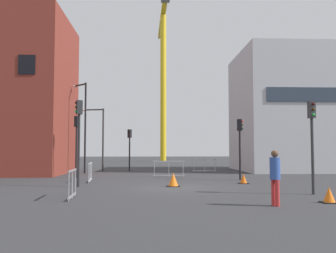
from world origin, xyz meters
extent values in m
plane|color=#333335|center=(0.00, 0.00, 0.00)|extent=(160.00, 160.00, 0.00)
cube|color=maroon|center=(-12.03, 10.91, 5.95)|extent=(8.95, 8.35, 11.91)
cube|color=black|center=(-9.35, 6.70, 7.45)|extent=(1.10, 0.06, 1.30)
cube|color=#B7B7BC|center=(12.85, 14.09, 5.16)|extent=(12.50, 9.00, 10.32)
cube|color=#2D3847|center=(12.85, 9.55, 6.01)|extent=(10.50, 0.08, 1.10)
cylinder|color=yellow|center=(0.73, 38.78, 11.37)|extent=(0.90, 0.90, 22.75)
cube|color=yellow|center=(0.66, 42.08, 23.15)|extent=(1.07, 18.85, 0.70)
cylinder|color=black|center=(-6.21, 11.02, 3.52)|extent=(0.14, 0.14, 7.04)
cube|color=black|center=(-6.72, 11.54, 6.94)|extent=(1.10, 1.10, 0.10)
ellipsoid|color=silver|center=(-7.24, 12.05, 6.92)|extent=(0.44, 0.24, 0.16)
cylinder|color=#2D2D30|center=(-5.16, 13.61, 2.66)|extent=(0.14, 0.14, 5.31)
cube|color=#2D2D30|center=(-6.00, 13.80, 5.21)|extent=(1.69, 0.49, 0.10)
ellipsoid|color=silver|center=(-6.83, 14.00, 5.19)|extent=(0.44, 0.24, 0.16)
cylinder|color=black|center=(4.24, 4.23, 1.48)|extent=(0.12, 0.12, 2.97)
cube|color=black|center=(4.24, 4.23, 3.32)|extent=(0.35, 0.33, 0.70)
sphere|color=red|center=(4.40, 4.16, 3.54)|extent=(0.11, 0.11, 0.11)
sphere|color=#3C2905|center=(4.40, 4.16, 3.32)|extent=(0.11, 0.11, 0.11)
sphere|color=#07330F|center=(4.40, 4.16, 3.10)|extent=(0.11, 0.11, 0.11)
cylinder|color=#2D2D30|center=(5.53, -2.97, 1.57)|extent=(0.12, 0.12, 3.13)
cube|color=#2D2D30|center=(5.53, -2.97, 3.48)|extent=(0.25, 0.29, 0.70)
sphere|color=#390605|center=(5.54, -3.14, 3.70)|extent=(0.11, 0.11, 0.11)
sphere|color=#3C2905|center=(5.54, -3.14, 3.48)|extent=(0.11, 0.11, 0.11)
sphere|color=green|center=(5.54, -3.14, 3.26)|extent=(0.11, 0.11, 0.11)
cylinder|color=#232326|center=(-4.70, 0.63, 1.79)|extent=(0.12, 0.12, 3.59)
cube|color=#232326|center=(-4.70, 0.63, 3.94)|extent=(0.35, 0.33, 0.70)
sphere|color=#390605|center=(-4.86, 0.55, 4.16)|extent=(0.11, 0.11, 0.11)
sphere|color=#3C2905|center=(-4.86, 0.55, 3.94)|extent=(0.11, 0.11, 0.11)
sphere|color=green|center=(-4.86, 0.55, 3.72)|extent=(0.11, 0.11, 0.11)
cylinder|color=black|center=(-2.93, 13.61, 1.41)|extent=(0.12, 0.12, 2.83)
cube|color=black|center=(-2.93, 13.61, 3.18)|extent=(0.37, 0.36, 0.70)
sphere|color=#390605|center=(-3.06, 13.73, 3.40)|extent=(0.11, 0.11, 0.11)
sphere|color=#F2A514|center=(-3.06, 13.73, 3.18)|extent=(0.11, 0.11, 0.11)
sphere|color=#07330F|center=(-3.06, 13.73, 2.96)|extent=(0.11, 0.11, 0.11)
cylinder|color=black|center=(-5.99, 6.57, 1.66)|extent=(0.12, 0.12, 3.32)
cube|color=black|center=(-5.99, 6.57, 3.67)|extent=(0.31, 0.34, 0.70)
sphere|color=#390605|center=(-5.94, 6.74, 3.89)|extent=(0.11, 0.11, 0.11)
sphere|color=#3C2905|center=(-5.94, 6.74, 3.67)|extent=(0.11, 0.11, 0.11)
sphere|color=green|center=(-5.94, 6.74, 3.45)|extent=(0.11, 0.11, 0.11)
cylinder|color=red|center=(2.91, -5.90, 0.43)|extent=(0.14, 0.14, 0.86)
cylinder|color=red|center=(2.97, -6.09, 0.43)|extent=(0.14, 0.14, 0.86)
cylinder|color=#33519E|center=(2.94, -5.99, 1.22)|extent=(0.34, 0.34, 0.72)
sphere|color=brown|center=(2.94, -5.99, 1.70)|extent=(0.23, 0.23, 0.23)
cube|color=gray|center=(-4.07, -3.82, 1.05)|extent=(0.17, 1.85, 0.06)
cube|color=gray|center=(-4.07, -3.82, 0.10)|extent=(0.17, 1.85, 0.06)
cylinder|color=gray|center=(-4.02, -4.65, 0.53)|extent=(0.04, 0.04, 1.05)
cylinder|color=gray|center=(-4.07, -3.82, 0.53)|extent=(0.04, 0.04, 1.05)
cylinder|color=gray|center=(-4.12, -2.99, 0.53)|extent=(0.04, 0.04, 1.05)
cube|color=gray|center=(0.07, 6.97, 1.05)|extent=(2.15, 0.17, 0.06)
cube|color=gray|center=(0.07, 6.97, 0.10)|extent=(2.15, 0.17, 0.06)
cylinder|color=gray|center=(-0.89, 6.92, 0.53)|extent=(0.04, 0.04, 1.05)
cylinder|color=gray|center=(0.07, 6.97, 0.53)|extent=(0.04, 0.04, 1.05)
cylinder|color=gray|center=(1.04, 7.02, 0.53)|extent=(0.04, 0.04, 1.05)
cube|color=#B2B5BA|center=(-4.60, 3.62, 1.05)|extent=(0.27, 2.38, 0.06)
cube|color=#B2B5BA|center=(-4.60, 3.62, 0.10)|extent=(0.27, 2.38, 0.06)
cylinder|color=#B2B5BA|center=(-4.50, 2.55, 0.53)|extent=(0.04, 0.04, 1.05)
cylinder|color=#B2B5BA|center=(-4.60, 3.62, 0.53)|extent=(0.04, 0.04, 1.05)
cylinder|color=#B2B5BA|center=(-4.69, 4.69, 0.53)|extent=(0.04, 0.04, 1.05)
cube|color=#B2B5BA|center=(3.28, 12.49, 1.05)|extent=(1.96, 0.10, 0.06)
cube|color=#B2B5BA|center=(3.28, 12.49, 0.10)|extent=(1.96, 0.10, 0.06)
cylinder|color=#B2B5BA|center=(2.40, 12.47, 0.53)|extent=(0.04, 0.04, 1.05)
cylinder|color=#B2B5BA|center=(3.28, 12.49, 0.53)|extent=(0.04, 0.04, 1.05)
cylinder|color=#B2B5BA|center=(4.16, 12.51, 0.53)|extent=(0.04, 0.04, 1.05)
cube|color=black|center=(0.00, 0.55, 0.01)|extent=(0.66, 0.66, 0.03)
cone|color=orange|center=(0.00, 0.55, 0.33)|extent=(0.51, 0.51, 0.67)
cube|color=black|center=(3.88, 1.97, 0.01)|extent=(0.52, 0.52, 0.03)
cone|color=#E55B0F|center=(3.88, 1.97, 0.26)|extent=(0.40, 0.40, 0.52)
cube|color=black|center=(5.02, -5.38, 0.01)|extent=(0.54, 0.54, 0.03)
cone|color=orange|center=(5.02, -5.38, 0.27)|extent=(0.42, 0.42, 0.55)
camera|label=1|loc=(-1.11, -18.10, 1.84)|focal=39.98mm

